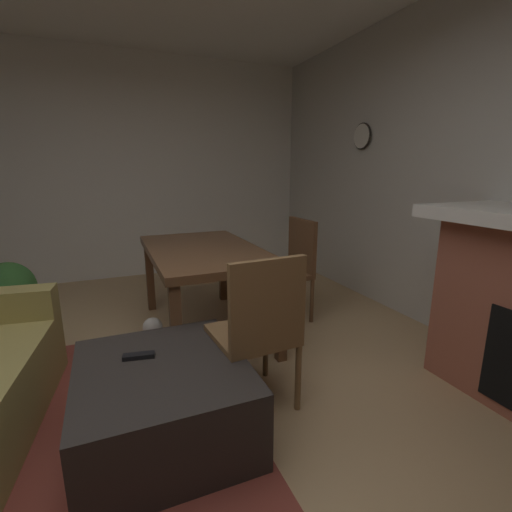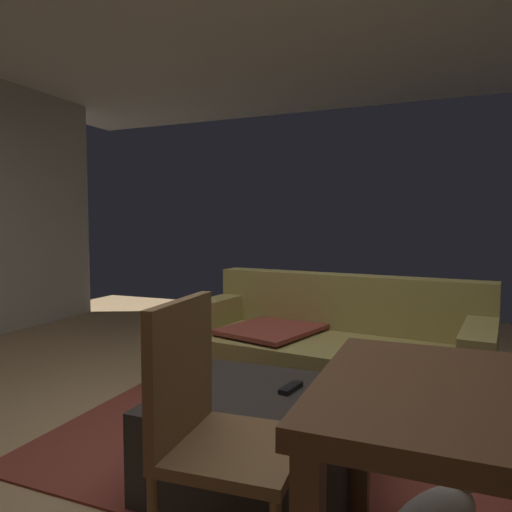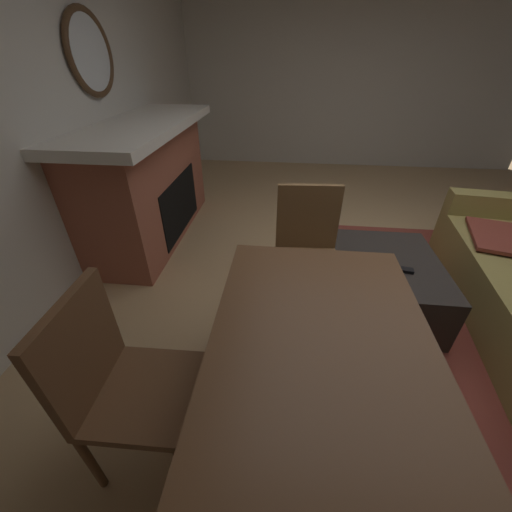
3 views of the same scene
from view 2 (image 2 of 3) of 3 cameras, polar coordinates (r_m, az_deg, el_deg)
name	(u,v)px [view 2 (image 2 of 3)]	position (r m, az deg, el deg)	size (l,w,h in m)	color
floor	(229,456)	(2.58, -3.34, -23.55)	(8.37, 8.37, 0.00)	tan
area_rug	(296,431)	(2.83, 4.97, -20.85)	(2.60, 2.00, 0.01)	brown
couch	(331,354)	(3.27, 9.25, -11.95)	(2.12, 1.14, 0.82)	#9E8E4C
ottoman_coffee_table	(261,438)	(2.27, 0.58, -21.72)	(0.89, 0.83, 0.42)	#2D2826
tv_remote	(291,388)	(2.23, 4.36, -16.02)	(0.05, 0.16, 0.02)	black
dining_chair_west	(210,418)	(1.68, -5.78, -19.45)	(0.47, 0.47, 0.93)	brown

